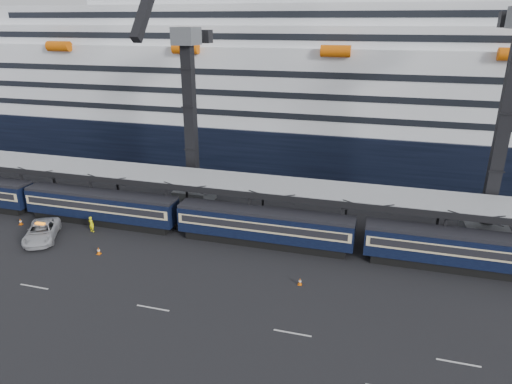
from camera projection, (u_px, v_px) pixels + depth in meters
ground at (325, 308)px, 38.47m from camera, size 260.00×260.00×0.00m
lane_markings at (432, 370)px, 31.67m from camera, size 111.00×4.27×0.02m
train at (295, 229)px, 47.88m from camera, size 133.05×3.00×4.05m
canopy at (346, 193)px, 49.20m from camera, size 130.00×6.25×5.53m
cruise_ship at (361, 87)px, 75.73m from camera, size 214.09×28.84×34.00m
crane_dark_near at (189, 114)px, 56.09m from camera, size 4.50×17.75×35.08m
crane_dark_mid at (506, 120)px, 45.71m from camera, size 4.50×18.24×39.64m
pickup_truck at (42, 232)px, 50.23m from camera, size 5.76×7.22×1.83m
worker at (91, 224)px, 52.01m from camera, size 0.76×0.57×1.87m
traffic_cone_a at (34, 240)px, 49.56m from camera, size 0.35×0.35×0.70m
traffic_cone_b at (20, 222)px, 53.98m from camera, size 0.40×0.40×0.79m
traffic_cone_c at (99, 251)px, 47.18m from camera, size 0.41×0.41×0.81m
traffic_cone_d at (300, 281)px, 41.72m from camera, size 0.36×0.36×0.72m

